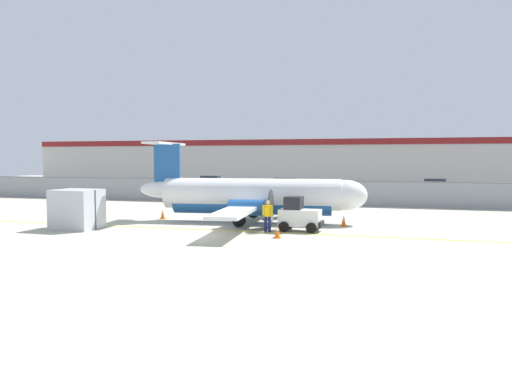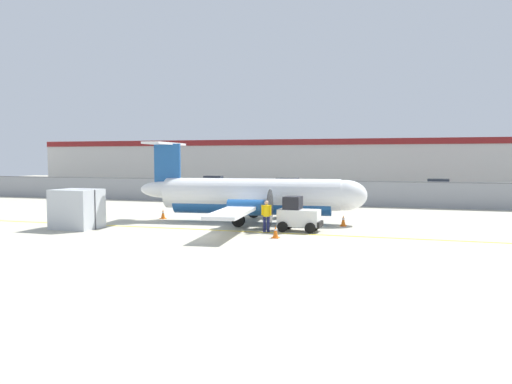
{
  "view_description": "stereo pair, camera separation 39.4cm",
  "coord_description": "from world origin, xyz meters",
  "views": [
    {
      "loc": [
        9.13,
        -23.43,
        3.98
      ],
      "look_at": [
        0.54,
        6.81,
        1.8
      ],
      "focal_mm": 35.0,
      "sensor_mm": 36.0,
      "label": 1
    },
    {
      "loc": [
        9.51,
        -23.32,
        3.98
      ],
      "look_at": [
        0.54,
        6.81,
        1.8
      ],
      "focal_mm": 35.0,
      "sensor_mm": 36.0,
      "label": 2
    }
  ],
  "objects": [
    {
      "name": "cargo_container",
      "position": [
        -8.04,
        0.44,
        1.1
      ],
      "size": [
        2.47,
        2.08,
        2.2
      ],
      "rotation": [
        0.0,
        0.0,
        -0.04
      ],
      "color": "#B7BCC1",
      "rests_on": "ground"
    },
    {
      "name": "traffic_cone_near_left",
      "position": [
        6.17,
        5.67,
        0.31
      ],
      "size": [
        0.36,
        0.36,
        0.64
      ],
      "color": "orange",
      "rests_on": "ground"
    },
    {
      "name": "traffic_cone_near_right",
      "position": [
        3.46,
        0.38,
        0.31
      ],
      "size": [
        0.36,
        0.36,
        0.64
      ],
      "color": "orange",
      "rests_on": "ground"
    },
    {
      "name": "parked_car_0",
      "position": [
        -13.25,
        34.83,
        0.89
      ],
      "size": [
        4.33,
        2.28,
        1.58
      ],
      "rotation": [
        0.0,
        0.0,
        0.09
      ],
      "color": "slate",
      "rests_on": "parking_lot_strip"
    },
    {
      "name": "perimeter_fence",
      "position": [
        0.0,
        18.0,
        1.12
      ],
      "size": [
        98.0,
        0.1,
        2.1
      ],
      "color": "gray",
      "rests_on": "ground"
    },
    {
      "name": "baggage_tug",
      "position": [
        4.05,
        2.98,
        0.86
      ],
      "size": [
        2.37,
        1.46,
        1.88
      ],
      "rotation": [
        0.0,
        0.0,
        -0.04
      ],
      "color": "silver",
      "rests_on": "ground"
    },
    {
      "name": "background_building",
      "position": [
        0.0,
        47.99,
        3.26
      ],
      "size": [
        91.0,
        8.1,
        6.5
      ],
      "color": "beige",
      "rests_on": "ground"
    },
    {
      "name": "commuter_airplane",
      "position": [
        0.79,
        5.83,
        1.6
      ],
      "size": [
        14.27,
        16.08,
        4.92
      ],
      "rotation": [
        0.0,
        0.0,
        0.09
      ],
      "color": "white",
      "rests_on": "ground"
    },
    {
      "name": "parked_car_1",
      "position": [
        -3.17,
        31.16,
        0.89
      ],
      "size": [
        4.37,
        2.38,
        1.58
      ],
      "rotation": [
        0.0,
        0.0,
        3.03
      ],
      "color": "silver",
      "rests_on": "parking_lot_strip"
    },
    {
      "name": "parking_lot_strip",
      "position": [
        0.0,
        29.5,
        0.06
      ],
      "size": [
        98.0,
        17.0,
        0.12
      ],
      "color": "#38383A",
      "rests_on": "ground"
    },
    {
      "name": "traffic_cone_far_left",
      "position": [
        -5.47,
        5.81,
        0.31
      ],
      "size": [
        0.36,
        0.36,
        0.64
      ],
      "color": "orange",
      "rests_on": "ground"
    },
    {
      "name": "parked_car_3",
      "position": [
        12.96,
        33.7,
        0.89
      ],
      "size": [
        4.34,
        2.32,
        1.58
      ],
      "rotation": [
        0.0,
        0.0,
        3.05
      ],
      "color": "red",
      "rests_on": "parking_lot_strip"
    },
    {
      "name": "parked_car_2",
      "position": [
        3.84,
        25.73,
        0.89
      ],
      "size": [
        4.34,
        2.31,
        1.58
      ],
      "rotation": [
        0.0,
        0.0,
        0.09
      ],
      "color": "#19662D",
      "rests_on": "parking_lot_strip"
    },
    {
      "name": "ground_crew_worker",
      "position": [
        2.52,
        2.09,
        0.95
      ],
      "size": [
        0.55,
        0.4,
        1.7
      ],
      "rotation": [
        0.0,
        0.0,
        1.78
      ],
      "color": "#191E4C",
      "rests_on": "ground"
    },
    {
      "name": "ground_plane",
      "position": [
        0.0,
        2.0,
        0.0
      ],
      "size": [
        140.0,
        140.0,
        0.01
      ],
      "color": "#B2AD99"
    }
  ]
}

